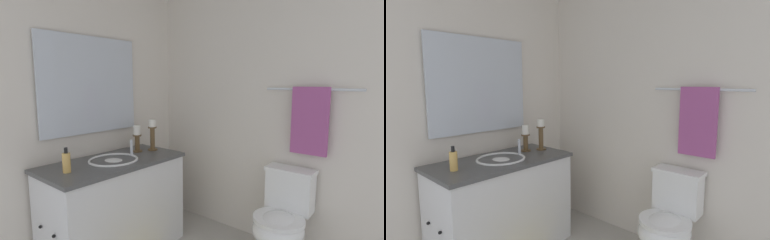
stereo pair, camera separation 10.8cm
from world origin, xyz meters
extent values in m
cube|color=silver|center=(0.00, 1.13, 1.23)|extent=(2.74, 0.04, 2.45)
cube|color=silver|center=(-1.37, 0.00, 1.23)|extent=(0.04, 2.27, 2.45)
cube|color=silver|center=(-1.04, 0.13, 0.39)|extent=(0.55, 1.10, 0.78)
cube|color=#4C4C4C|center=(-1.04, 0.13, 0.79)|extent=(0.58, 1.13, 0.03)
sphere|color=black|center=(-1.14, -0.44, 0.43)|extent=(0.02, 0.02, 0.02)
sphere|color=black|center=(-0.95, -0.44, 0.43)|extent=(0.02, 0.02, 0.02)
ellipsoid|color=white|center=(-1.04, 0.13, 0.76)|extent=(0.38, 0.30, 0.11)
torus|color=white|center=(-1.04, 0.13, 0.81)|extent=(0.40, 0.40, 0.02)
cylinder|color=silver|center=(-1.04, 0.32, 0.88)|extent=(0.02, 0.02, 0.14)
cube|color=silver|center=(-1.32, 0.13, 1.42)|extent=(0.02, 0.90, 0.82)
cylinder|color=brown|center=(-1.06, 0.58, 0.81)|extent=(0.09, 0.09, 0.01)
cylinder|color=brown|center=(-1.06, 0.58, 0.91)|extent=(0.04, 0.04, 0.21)
cylinder|color=brown|center=(-1.06, 0.58, 1.02)|extent=(0.08, 0.08, 0.01)
cylinder|color=white|center=(-1.06, 0.58, 1.06)|extent=(0.06, 0.06, 0.07)
cylinder|color=brown|center=(-1.12, 0.45, 0.81)|extent=(0.09, 0.09, 0.01)
cylinder|color=brown|center=(-1.12, 0.45, 0.88)|extent=(0.04, 0.04, 0.15)
cylinder|color=brown|center=(-1.12, 0.45, 0.96)|extent=(0.08, 0.08, 0.01)
cylinder|color=white|center=(-1.12, 0.45, 1.01)|extent=(0.06, 0.06, 0.08)
cylinder|color=#E5B259|center=(-1.03, -0.27, 0.88)|extent=(0.06, 0.06, 0.14)
cylinder|color=black|center=(-1.03, -0.27, 0.97)|extent=(0.02, 0.02, 0.04)
ellipsoid|color=white|center=(0.10, 0.78, 0.32)|extent=(0.38, 0.46, 0.24)
cylinder|color=white|center=(0.10, 0.78, 0.40)|extent=(0.39, 0.39, 0.03)
cube|color=white|center=(0.10, 1.00, 0.56)|extent=(0.36, 0.17, 0.32)
cube|color=white|center=(0.10, 1.00, 0.73)|extent=(0.38, 0.19, 0.03)
cylinder|color=silver|center=(0.21, 1.07, 1.39)|extent=(0.73, 0.02, 0.02)
cube|color=#A54C8C|center=(0.21, 1.06, 1.14)|extent=(0.28, 0.03, 0.53)
camera|label=1|loc=(0.89, -1.25, 1.44)|focal=26.86mm
camera|label=2|loc=(0.97, -1.18, 1.44)|focal=26.86mm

